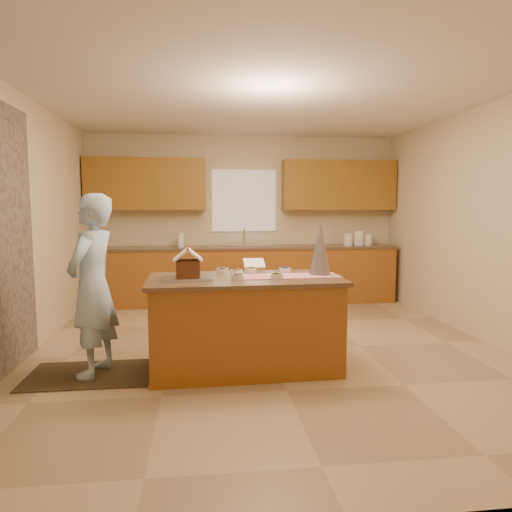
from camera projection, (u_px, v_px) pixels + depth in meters
name	position (u px, v px, depth m)	size (l,w,h in m)	color
floor	(267.00, 349.00, 4.93)	(5.50, 5.50, 0.00)	tan
ceiling	(268.00, 93.00, 4.65)	(5.50, 5.50, 0.00)	silver
wall_back	(244.00, 219.00, 7.50)	(5.50, 5.50, 0.00)	beige
wall_front	(354.00, 247.00, 2.07)	(5.50, 5.50, 0.00)	beige
wall_left	(18.00, 226.00, 4.49)	(5.50, 5.50, 0.00)	beige
wall_right	(488.00, 224.00, 5.08)	(5.50, 5.50, 0.00)	beige
window_curtain	(244.00, 201.00, 7.44)	(1.05, 0.03, 1.00)	white
back_counter_base	(246.00, 276.00, 7.30)	(4.80, 0.60, 0.88)	brown
back_counter_top	(246.00, 248.00, 7.26)	(4.85, 0.63, 0.04)	brown
upper_cabinet_left	(146.00, 184.00, 7.09)	(1.85, 0.35, 0.80)	#9C6921
upper_cabinet_right	(338.00, 185.00, 7.45)	(1.85, 0.35, 0.80)	#9C6921
sink	(246.00, 248.00, 7.26)	(0.70, 0.45, 0.12)	silver
faucet	(245.00, 237.00, 7.42)	(0.03, 0.03, 0.28)	silver
island_base	(245.00, 325.00, 4.31)	(1.72, 0.86, 0.84)	brown
island_top	(245.00, 279.00, 4.26)	(1.80, 0.94, 0.04)	brown
table_runner	(289.00, 276.00, 4.33)	(0.96, 0.34, 0.01)	red
baking_tray	(188.00, 278.00, 4.14)	(0.44, 0.32, 0.02)	silver
cookbook	(254.00, 263.00, 4.63)	(0.21, 0.02, 0.17)	white
tinsel_tree	(320.00, 248.00, 4.39)	(0.21, 0.21, 0.53)	#B1AFBC
rug	(90.00, 374.00, 4.16)	(1.12, 0.73, 0.01)	black
boy	(93.00, 285.00, 4.08)	(0.60, 0.39, 1.65)	#AAD1F2
canister_a	(348.00, 239.00, 7.44)	(0.14, 0.14, 0.20)	white
canister_b	(359.00, 238.00, 7.46)	(0.16, 0.16, 0.24)	white
canister_c	(368.00, 240.00, 7.48)	(0.13, 0.13, 0.18)	white
paper_towel	(181.00, 240.00, 7.12)	(0.10, 0.10, 0.22)	white
gingerbread_house	(188.00, 266.00, 4.12)	(0.27, 0.28, 0.27)	#5B3418
candy_bowls	(251.00, 273.00, 4.37)	(0.74, 0.54, 0.05)	#F272CB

